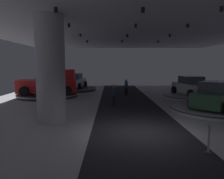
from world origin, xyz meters
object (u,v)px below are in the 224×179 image
object	(u,v)px
display_platform_far_left	(48,95)
visitor_walking_near	(114,94)
display_platform_deep_left	(75,89)
display_platform_far_right	(191,96)
pickup_truck_far_left	(51,84)
display_car_deep_left	(74,81)
display_car_mid_right	(216,96)
display_platform_mid_right	(215,109)
display_car_far_right	(192,87)
column_left	(51,69)
visitor_walking_far	(126,86)

from	to	relation	value
display_platform_far_left	visitor_walking_near	xyz separation A→B (m)	(6.17, -4.73, 0.75)
display_platform_deep_left	display_platform_far_left	bearing A→B (deg)	-108.46
display_platform_far_right	pickup_truck_far_left	distance (m)	13.09
display_car_deep_left	display_platform_far_right	xyz separation A→B (m)	(11.65, -5.88, -0.93)
display_car_mid_right	display_platform_far_left	world-z (taller)	display_car_mid_right
display_platform_mid_right	pickup_truck_far_left	size ratio (longest dim) A/B	1.04
display_car_far_right	display_car_mid_right	bearing A→B (deg)	-96.13
visitor_walking_near	pickup_truck_far_left	bearing A→B (deg)	140.85
display_car_deep_left	display_platform_far_left	size ratio (longest dim) A/B	0.77
display_platform_deep_left	display_platform_far_left	distance (m)	5.30
display_car_deep_left	display_platform_far_left	distance (m)	5.36
display_platform_mid_right	display_car_far_right	bearing A→B (deg)	84.07
display_car_far_right	pickup_truck_far_left	world-z (taller)	pickup_truck_far_left
display_platform_deep_left	pickup_truck_far_left	bearing A→B (deg)	-105.25
display_platform_mid_right	pickup_truck_far_left	xyz separation A→B (m)	(-12.42, 6.52, 1.08)
display_platform_deep_left	display_car_far_right	bearing A→B (deg)	-26.80
visitor_walking_near	display_platform_mid_right	bearing A→B (deg)	-15.00
display_car_far_right	visitor_walking_near	world-z (taller)	display_car_far_right
display_platform_mid_right	display_car_mid_right	xyz separation A→B (m)	(-0.02, -0.02, 0.87)
column_left	pickup_truck_far_left	bearing A→B (deg)	105.70
display_car_far_right	display_platform_far_left	size ratio (longest dim) A/B	0.79
display_platform_deep_left	display_car_deep_left	distance (m)	0.91
display_platform_far_right	display_car_far_right	distance (m)	0.88
display_car_mid_right	visitor_walking_near	xyz separation A→B (m)	(-6.54, 1.78, -0.10)
display_car_far_right	display_platform_deep_left	bearing A→B (deg)	153.20
display_car_deep_left	visitor_walking_near	xyz separation A→B (m)	(4.50, -9.73, -0.18)
display_platform_far_left	display_platform_deep_left	bearing A→B (deg)	71.54
display_platform_mid_right	display_car_mid_right	size ratio (longest dim) A/B	1.34
display_car_deep_left	pickup_truck_far_left	bearing A→B (deg)	-105.30
display_car_deep_left	display_car_far_right	size ratio (longest dim) A/B	0.98
column_left	visitor_walking_near	size ratio (longest dim) A/B	3.46
display_platform_far_right	display_car_mid_right	bearing A→B (deg)	-96.22
display_platform_mid_right	visitor_walking_near	size ratio (longest dim) A/B	3.60
display_platform_far_right	display_platform_far_left	xyz separation A→B (m)	(-13.33, 0.88, 0.00)
display_platform_mid_right	display_car_far_right	distance (m)	5.74
display_car_deep_left	display_platform_far_left	xyz separation A→B (m)	(-1.68, -5.00, -0.93)
display_car_mid_right	pickup_truck_far_left	world-z (taller)	pickup_truck_far_left
display_platform_mid_right	visitor_walking_far	size ratio (longest dim) A/B	3.60
display_car_deep_left	visitor_walking_far	xyz separation A→B (m)	(5.81, -4.30, -0.18)
column_left	display_platform_far_left	size ratio (longest dim) A/B	0.97
display_platform_deep_left	pickup_truck_far_left	distance (m)	5.28
display_platform_deep_left	pickup_truck_far_left	xyz separation A→B (m)	(-1.36, -4.99, 1.03)
display_car_mid_right	display_platform_far_right	world-z (taller)	display_car_mid_right
column_left	display_car_deep_left	bearing A→B (deg)	94.75
display_car_deep_left	display_platform_mid_right	bearing A→B (deg)	-46.08
display_car_far_right	display_platform_far_left	bearing A→B (deg)	176.35
display_platform_mid_right	visitor_walking_near	distance (m)	6.84
display_platform_deep_left	display_platform_far_right	size ratio (longest dim) A/B	1.05
column_left	display_platform_deep_left	size ratio (longest dim) A/B	1.06
display_platform_deep_left	display_platform_mid_right	distance (m)	15.97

